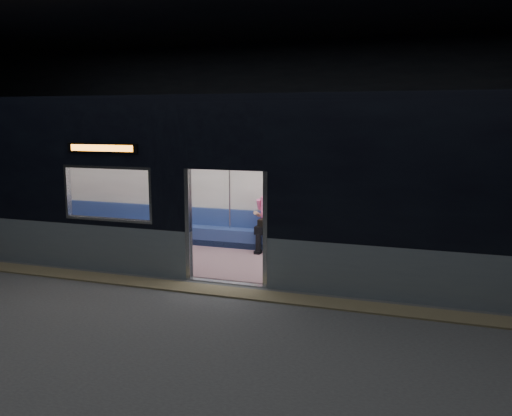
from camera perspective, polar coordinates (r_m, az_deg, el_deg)
The scene contains 6 objects.
station_floor at distance 8.95m, azimuth -5.64°, elevation -9.82°, with size 24.00×14.00×0.01m, color #47494C.
station_envelope at distance 8.48m, azimuth -6.05°, elevation 14.28°, with size 24.00×14.00×5.00m.
tactile_strip at distance 9.42m, azimuth -4.25°, elevation -8.67°, with size 22.80×0.50×0.03m, color #8C7F59.
metro_car at distance 10.87m, azimuth -0.26°, elevation 3.68°, with size 18.00×3.04×3.35m.
passenger at distance 11.95m, azimuth 1.37°, elevation -0.69°, with size 0.45×0.76×1.46m.
handbag at distance 11.74m, azimuth 1.03°, elevation -1.55°, with size 0.30×0.26×0.15m, color black.
Camera 1 is at (3.52, -7.68, 2.95)m, focal length 38.00 mm.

